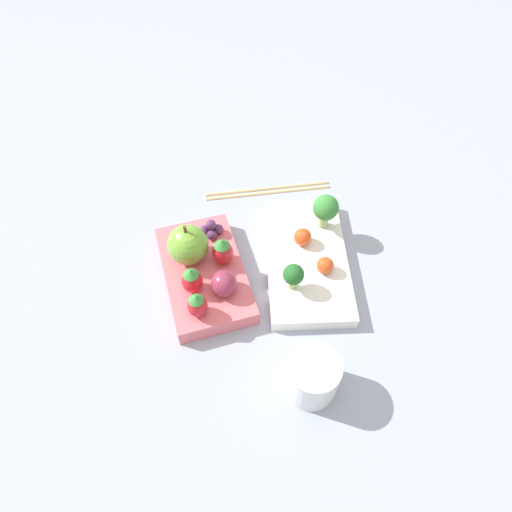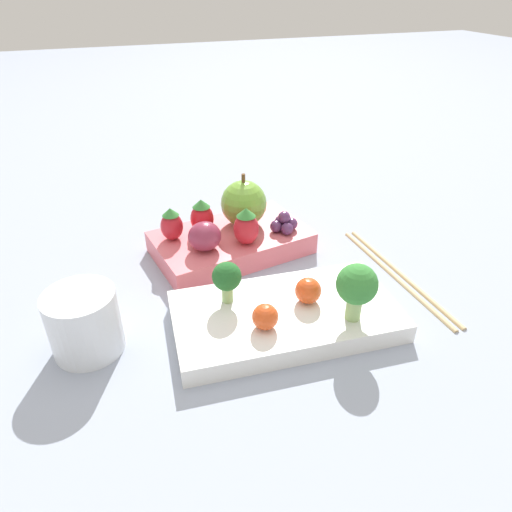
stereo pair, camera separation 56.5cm
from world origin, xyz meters
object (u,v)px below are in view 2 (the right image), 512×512
(strawberry_0, at_px, (202,217))
(grape_cluster, at_px, (284,223))
(strawberry_1, at_px, (172,224))
(strawberry_2, at_px, (244,227))
(broccoli_floret_1, at_px, (357,286))
(apple, at_px, (244,203))
(bento_box_savoury, at_px, (287,316))
(cherry_tomato_1, at_px, (265,317))
(broccoli_floret_0, at_px, (227,278))
(plum, at_px, (205,236))
(chopsticks_pair, at_px, (397,273))
(drinking_cup, at_px, (84,322))
(bento_box_fruit, at_px, (231,243))
(cherry_tomato_0, at_px, (308,291))

(strawberry_0, relative_size, grape_cluster, 1.22)
(strawberry_1, relative_size, strawberry_2, 0.89)
(broccoli_floret_1, distance_m, apple, 0.21)
(bento_box_savoury, xyz_separation_m, apple, (-0.01, -0.17, 0.05))
(apple, bearing_deg, strawberry_0, 2.74)
(cherry_tomato_1, bearing_deg, broccoli_floret_0, -66.82)
(strawberry_0, bearing_deg, cherry_tomato_1, 93.97)
(apple, bearing_deg, plum, 35.70)
(strawberry_1, height_order, strawberry_2, strawberry_2)
(apple, height_order, chopsticks_pair, apple)
(strawberry_1, xyz_separation_m, drinking_cup, (0.11, 0.13, -0.02))
(strawberry_1, bearing_deg, chopsticks_pair, 152.24)
(bento_box_fruit, height_order, apple, apple)
(cherry_tomato_0, bearing_deg, cherry_tomato_1, 22.60)
(broccoli_floret_1, xyz_separation_m, strawberry_1, (0.13, -0.20, -0.01))
(strawberry_0, bearing_deg, drinking_cup, 43.37)
(strawberry_2, distance_m, grape_cluster, 0.06)
(bento_box_fruit, xyz_separation_m, drinking_cup, (0.18, 0.12, 0.02))
(apple, relative_size, chopsticks_pair, 0.32)
(cherry_tomato_1, height_order, strawberry_0, strawberry_0)
(cherry_tomato_1, bearing_deg, apple, -102.51)
(bento_box_savoury, height_order, drinking_cup, drinking_cup)
(broccoli_floret_0, distance_m, apple, 0.15)
(cherry_tomato_0, xyz_separation_m, plum, (0.07, -0.12, 0.01))
(bento_box_fruit, relative_size, cherry_tomato_1, 8.13)
(bento_box_savoury, xyz_separation_m, drinking_cup, (0.19, -0.03, 0.02))
(strawberry_1, xyz_separation_m, chopsticks_pair, (-0.24, 0.12, -0.04))
(broccoli_floret_1, xyz_separation_m, grape_cluster, (0.00, -0.17, -0.02))
(apple, relative_size, strawberry_1, 1.65)
(bento_box_savoury, bearing_deg, bento_box_fruit, -85.29)
(apple, xyz_separation_m, drinking_cup, (0.20, 0.14, -0.02))
(drinking_cup, bearing_deg, apple, -145.06)
(bento_box_fruit, xyz_separation_m, cherry_tomato_0, (-0.04, 0.15, 0.02))
(broccoli_floret_0, relative_size, strawberry_0, 1.01)
(bento_box_savoury, height_order, strawberry_0, strawberry_0)
(strawberry_2, xyz_separation_m, grape_cluster, (-0.06, -0.01, -0.01))
(strawberry_0, relative_size, strawberry_1, 1.07)
(chopsticks_pair, bearing_deg, broccoli_floret_1, 34.81)
(apple, height_order, strawberry_0, apple)
(broccoli_floret_0, height_order, strawberry_1, strawberry_1)
(cherry_tomato_0, xyz_separation_m, strawberry_2, (0.03, -0.12, 0.02))
(strawberry_0, height_order, plum, strawberry_0)
(plum, xyz_separation_m, grape_cluster, (-0.10, -0.01, -0.01))
(drinking_cup, bearing_deg, strawberry_0, -136.63)
(strawberry_0, xyz_separation_m, strawberry_2, (-0.04, 0.04, 0.00))
(strawberry_2, xyz_separation_m, plum, (0.05, -0.00, -0.00))
(broccoli_floret_1, relative_size, plum, 1.54)
(strawberry_2, bearing_deg, broccoli_floret_1, 109.81)
(broccoli_floret_0, bearing_deg, strawberry_1, -77.14)
(cherry_tomato_1, xyz_separation_m, plum, (0.02, -0.14, 0.01))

